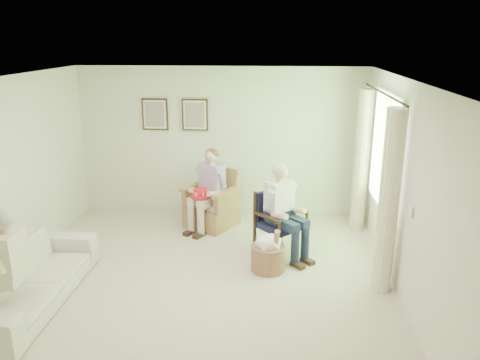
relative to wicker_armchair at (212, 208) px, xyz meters
The scene contains 18 objects.
floor 2.14m from the wicker_armchair, 87.19° to the right, with size 5.50×5.50×0.00m, color beige.
back_wall 1.19m from the wicker_armchair, 80.78° to the left, with size 5.00×0.04×2.60m, color silver.
front_wall 4.96m from the wicker_armchair, 88.78° to the right, with size 5.00×0.04×2.60m, color silver.
right_wall 3.50m from the wicker_armchair, 39.03° to the right, with size 0.04×5.50×2.60m, color silver.
ceiling 3.12m from the wicker_armchair, 87.19° to the right, with size 5.00×5.50×0.02m, color white.
window 3.01m from the wicker_armchair, 19.53° to the right, with size 0.13×2.50×1.63m.
curtain_left 3.20m from the wicker_armchair, 37.85° to the right, with size 0.34×0.34×2.30m, color #FCEBC5.
curtain_right 2.58m from the wicker_armchair, ahead, with size 0.34×0.34×2.30m, color #FCEBC5.
framed_print_left 1.91m from the wicker_armchair, 150.14° to the left, with size 0.45×0.05×0.55m.
framed_print_right 1.63m from the wicker_armchair, 119.96° to the left, with size 0.45×0.05×0.55m.
wicker_armchair is the anchor object (origin of this frame).
wood_armchair 1.49m from the wicker_armchair, 38.77° to the right, with size 0.60×0.56×0.92m.
sofa 3.18m from the wicker_armchair, 125.46° to the right, with size 0.87×2.23×0.65m, color #EDE5CC.
person_wicker 0.47m from the wicker_armchair, 90.00° to the right, with size 0.40×0.63×1.31m.
person_dark 1.65m from the wicker_armchair, 43.13° to the right, with size 0.40×0.63×1.34m.
person_sofa 3.54m from the wicker_armchair, 121.67° to the right, with size 0.42×0.63×1.30m.
red_hat 0.48m from the wicker_armchair, 112.90° to the right, with size 0.32×0.32×0.14m.
hatbox 1.83m from the wicker_armchair, 57.24° to the right, with size 0.57×0.57×0.68m.
Camera 1 is at (0.96, -5.22, 3.08)m, focal length 35.00 mm.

